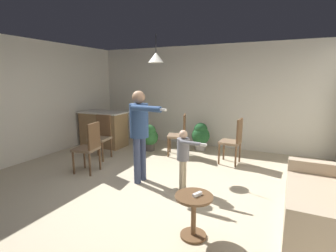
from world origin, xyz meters
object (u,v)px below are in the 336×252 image
(couch_floral, at_px, (330,206))
(potted_plant_by_wall, at_px, (150,136))
(side_table_by_couch, at_px, (194,211))
(kitchen_counter, at_px, (104,129))
(person_adult, at_px, (140,127))
(dining_chair_by_counter, at_px, (180,133))
(potted_plant_corner, at_px, (201,135))
(dining_chair_near_wall, at_px, (101,135))
(spare_remote_on_table, at_px, (197,194))
(dining_chair_spare, at_px, (89,146))
(dining_chair_centre_back, at_px, (234,139))
(person_child, at_px, (184,153))

(couch_floral, relative_size, potted_plant_by_wall, 2.68)
(side_table_by_couch, bearing_deg, kitchen_counter, 141.99)
(person_adult, height_order, potted_plant_by_wall, person_adult)
(dining_chair_by_counter, bearing_deg, person_adult, 161.58)
(couch_floral, distance_m, potted_plant_corner, 3.72)
(dining_chair_by_counter, height_order, potted_plant_by_wall, dining_chair_by_counter)
(dining_chair_by_counter, xyz_separation_m, dining_chair_near_wall, (-1.57, -0.96, 0.00))
(kitchen_counter, xyz_separation_m, spare_remote_on_table, (3.65, -2.81, 0.06))
(potted_plant_by_wall, xyz_separation_m, spare_remote_on_table, (2.27, -2.92, 0.17))
(dining_chair_spare, bearing_deg, kitchen_counter, 22.51)
(person_adult, bearing_deg, dining_chair_centre_back, 145.71)
(side_table_by_couch, bearing_deg, dining_chair_near_wall, 146.76)
(dining_chair_near_wall, bearing_deg, dining_chair_centre_back, -169.88)
(potted_plant_by_wall, bearing_deg, dining_chair_by_counter, -2.38)
(dining_chair_by_counter, relative_size, spare_remote_on_table, 7.69)
(couch_floral, distance_m, dining_chair_centre_back, 2.54)
(potted_plant_corner, distance_m, spare_remote_on_table, 3.70)
(person_adult, bearing_deg, side_table_by_couch, 54.99)
(person_adult, relative_size, person_child, 1.61)
(couch_floral, distance_m, person_child, 2.08)
(couch_floral, bearing_deg, side_table_by_couch, 119.67)
(person_adult, height_order, person_child, person_adult)
(couch_floral, relative_size, dining_chair_near_wall, 1.81)
(dining_chair_near_wall, bearing_deg, person_adult, 145.73)
(dining_chair_centre_back, bearing_deg, person_adult, 145.52)
(dining_chair_spare, relative_size, potted_plant_corner, 1.40)
(dining_chair_near_wall, xyz_separation_m, potted_plant_by_wall, (0.72, 1.00, -0.17))
(kitchen_counter, height_order, potted_plant_corner, kitchen_counter)
(person_adult, xyz_separation_m, potted_plant_corner, (0.34, 2.42, -0.62))
(kitchen_counter, height_order, spare_remote_on_table, kitchen_counter)
(dining_chair_near_wall, xyz_separation_m, spare_remote_on_table, (2.98, -1.92, -0.01))
(potted_plant_by_wall, bearing_deg, person_adult, -65.28)
(kitchen_counter, relative_size, dining_chair_near_wall, 1.26)
(side_table_by_couch, xyz_separation_m, potted_plant_by_wall, (-2.23, 2.93, 0.05))
(dining_chair_spare, xyz_separation_m, spare_remote_on_table, (2.57, -1.08, -0.01))
(potted_plant_by_wall, bearing_deg, couch_floral, -30.25)
(couch_floral, distance_m, dining_chair_near_wall, 4.54)
(kitchen_counter, height_order, person_adult, person_adult)
(dining_chair_spare, height_order, spare_remote_on_table, dining_chair_spare)
(couch_floral, xyz_separation_m, dining_chair_centre_back, (-1.53, 2.01, 0.21))
(dining_chair_by_counter, height_order, potted_plant_corner, dining_chair_by_counter)
(person_adult, xyz_separation_m, dining_chair_centre_back, (1.31, 1.68, -0.47))
(dining_chair_centre_back, bearing_deg, couch_floral, -139.17)
(kitchen_counter, relative_size, potted_plant_corner, 1.76)
(dining_chair_by_counter, height_order, dining_chair_spare, same)
(kitchen_counter, height_order, dining_chair_centre_back, dining_chair_centre_back)
(side_table_by_couch, bearing_deg, potted_plant_corner, 106.65)
(person_adult, height_order, dining_chair_spare, person_adult)
(dining_chair_by_counter, bearing_deg, couch_floral, -144.55)
(person_adult, relative_size, potted_plant_corner, 2.28)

